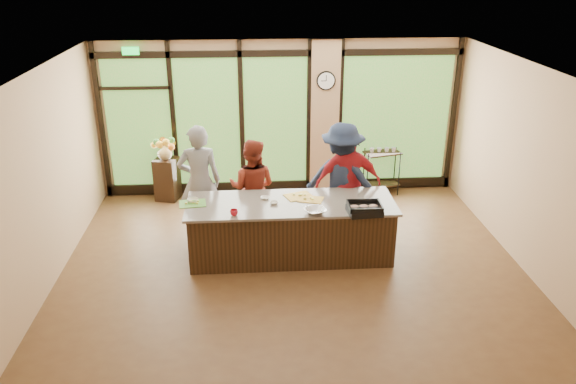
{
  "coord_description": "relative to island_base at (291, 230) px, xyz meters",
  "views": [
    {
      "loc": [
        -0.59,
        -7.53,
        4.42
      ],
      "look_at": [
        -0.04,
        0.4,
        1.05
      ],
      "focal_mm": 35.0,
      "sensor_mm": 36.0,
      "label": 1
    }
  ],
  "objects": [
    {
      "name": "prep_bowl_near",
      "position": [
        -1.5,
        0.12,
        0.51
      ],
      "size": [
        0.18,
        0.18,
        0.05
      ],
      "primitive_type": "imported",
      "rotation": [
        0.0,
        0.0,
        -0.08
      ],
      "color": "silver",
      "rests_on": "countertop"
    },
    {
      "name": "cook_midleft",
      "position": [
        -0.58,
        0.85,
        0.4
      ],
      "size": [
        0.95,
        0.82,
        1.67
      ],
      "primitive_type": "imported",
      "rotation": [
        0.0,
        0.0,
        2.88
      ],
      "color": "maroon",
      "rests_on": "floor"
    },
    {
      "name": "countertop",
      "position": [
        0.0,
        0.0,
        0.46
      ],
      "size": [
        3.2,
        1.1,
        0.04
      ],
      "primitive_type": "cube",
      "color": "slate",
      "rests_on": "island_base"
    },
    {
      "name": "back_wall",
      "position": [
        0.0,
        2.7,
        1.06
      ],
      "size": [
        7.0,
        0.0,
        7.0
      ],
      "primitive_type": "plane",
      "rotation": [
        1.57,
        0.0,
        0.0
      ],
      "color": "tan",
      "rests_on": "floor"
    },
    {
      "name": "cutting_board_center",
      "position": [
        0.14,
        0.22,
        0.49
      ],
      "size": [
        0.49,
        0.43,
        0.01
      ],
      "primitive_type": "cube",
      "rotation": [
        0.0,
        0.0,
        0.35
      ],
      "color": "gold",
      "rests_on": "countertop"
    },
    {
      "name": "cutting_board_left",
      "position": [
        -1.5,
        0.05,
        0.49
      ],
      "size": [
        0.43,
        0.34,
        0.01
      ],
      "primitive_type": "cube",
      "rotation": [
        0.0,
        0.0,
        0.12
      ],
      "color": "#539937",
      "rests_on": "countertop"
    },
    {
      "name": "flower_stand",
      "position": [
        -2.23,
        2.43,
        -0.03
      ],
      "size": [
        0.51,
        0.51,
        0.82
      ],
      "primitive_type": "cube",
      "rotation": [
        0.0,
        0.0,
        -0.27
      ],
      "color": "black",
      "rests_on": "floor"
    },
    {
      "name": "cook_left",
      "position": [
        -1.45,
        0.85,
        0.53
      ],
      "size": [
        0.74,
        0.51,
        1.94
      ],
      "primitive_type": "imported",
      "rotation": [
        0.0,
        0.0,
        3.21
      ],
      "color": "slate",
      "rests_on": "floor"
    },
    {
      "name": "wall_clock",
      "position": [
        0.85,
        2.57,
        1.81
      ],
      "size": [
        0.36,
        0.04,
        0.36
      ],
      "color": "black",
      "rests_on": "window_wall"
    },
    {
      "name": "mixing_bowl",
      "position": [
        0.33,
        -0.42,
        0.52
      ],
      "size": [
        0.39,
        0.39,
        0.07
      ],
      "primitive_type": "imported",
      "rotation": [
        0.0,
        0.0,
        0.4
      ],
      "color": "silver",
      "rests_on": "countertop"
    },
    {
      "name": "ceiling",
      "position": [
        0.0,
        -0.3,
        2.56
      ],
      "size": [
        7.0,
        7.0,
        0.0
      ],
      "primitive_type": "plane",
      "rotation": [
        3.14,
        0.0,
        0.0
      ],
      "color": "white",
      "rests_on": "back_wall"
    },
    {
      "name": "prep_bowl_mid",
      "position": [
        -0.26,
        -0.04,
        0.5
      ],
      "size": [
        0.16,
        0.16,
        0.04
      ],
      "primitive_type": "imported",
      "rotation": [
        0.0,
        0.0,
        0.39
      ],
      "color": "silver",
      "rests_on": "countertop"
    },
    {
      "name": "roasting_pan",
      "position": [
        1.05,
        -0.47,
        0.52
      ],
      "size": [
        0.51,
        0.42,
        0.09
      ],
      "primitive_type": "cube",
      "rotation": [
        0.0,
        0.0,
        0.08
      ],
      "color": "black",
      "rests_on": "countertop"
    },
    {
      "name": "cook_midright",
      "position": [
        1.01,
        0.69,
        0.49
      ],
      "size": [
        1.09,
        0.47,
        1.85
      ],
      "primitive_type": "imported",
      "rotation": [
        0.0,
        0.0,
        3.16
      ],
      "color": "#A81921",
      "rests_on": "floor"
    },
    {
      "name": "right_wall",
      "position": [
        3.5,
        -0.3,
        1.06
      ],
      "size": [
        0.0,
        6.0,
        6.0
      ],
      "primitive_type": "plane",
      "rotation": [
        1.57,
        0.0,
        -1.57
      ],
      "color": "tan",
      "rests_on": "floor"
    },
    {
      "name": "flower_vase",
      "position": [
        -2.23,
        2.43,
        0.53
      ],
      "size": [
        0.32,
        0.32,
        0.3
      ],
      "primitive_type": "imported",
      "rotation": [
        0.0,
        0.0,
        0.12
      ],
      "color": "#957E51",
      "rests_on": "flower_stand"
    },
    {
      "name": "window_wall",
      "position": [
        0.16,
        2.65,
        0.95
      ],
      "size": [
        6.9,
        0.12,
        3.0
      ],
      "color": "tan",
      "rests_on": "floor"
    },
    {
      "name": "bar_cart",
      "position": [
        1.99,
        2.45,
        0.13
      ],
      "size": [
        0.77,
        0.56,
        0.94
      ],
      "rotation": [
        0.0,
        0.0,
        0.26
      ],
      "color": "black",
      "rests_on": "floor"
    },
    {
      "name": "island_base",
      "position": [
        0.0,
        0.0,
        0.0
      ],
      "size": [
        3.1,
        1.0,
        0.88
      ],
      "primitive_type": "cube",
      "color": "black",
      "rests_on": "floor"
    },
    {
      "name": "left_wall",
      "position": [
        -3.5,
        -0.3,
        1.06
      ],
      "size": [
        0.0,
        6.0,
        6.0
      ],
      "primitive_type": "plane",
      "rotation": [
        1.57,
        0.0,
        1.57
      ],
      "color": "tan",
      "rests_on": "floor"
    },
    {
      "name": "floor",
      "position": [
        0.0,
        -0.3,
        -0.44
      ],
      "size": [
        7.0,
        7.0,
        0.0
      ],
      "primitive_type": "plane",
      "color": "#4F321C",
      "rests_on": "ground"
    },
    {
      "name": "cutting_board_right",
      "position": [
        0.31,
        0.09,
        0.49
      ],
      "size": [
        0.44,
        0.38,
        0.01
      ],
      "primitive_type": "cube",
      "rotation": [
        0.0,
        0.0,
        -0.31
      ],
      "color": "gold",
      "rests_on": "countertop"
    },
    {
      "name": "cook_right",
      "position": [
        0.91,
        0.76,
        0.53
      ],
      "size": [
        1.42,
        1.11,
        1.94
      ],
      "primitive_type": "imported",
      "rotation": [
        0.0,
        0.0,
        2.79
      ],
      "color": "#182036",
      "rests_on": "floor"
    },
    {
      "name": "red_ramekin",
      "position": [
        -0.86,
        -0.41,
        0.53
      ],
      "size": [
        0.14,
        0.14,
        0.09
      ],
      "primitive_type": "imported",
      "rotation": [
        0.0,
        0.0,
        0.27
      ],
      "color": "#AF1122",
      "rests_on": "countertop"
    },
    {
      "name": "prep_bowl_far",
      "position": [
        -0.39,
        0.17,
        0.5
      ],
      "size": [
        0.16,
        0.16,
        0.03
      ],
      "primitive_type": "imported",
      "rotation": [
        0.0,
        0.0,
        -0.24
      ],
      "color": "silver",
      "rests_on": "countertop"
    }
  ]
}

